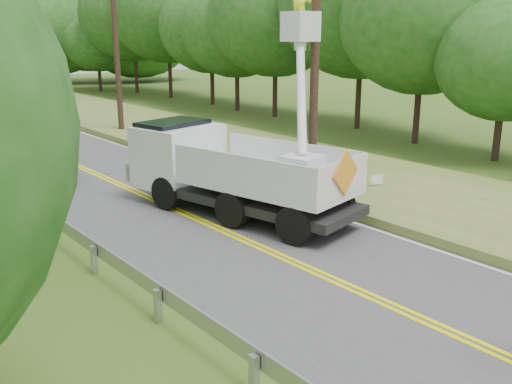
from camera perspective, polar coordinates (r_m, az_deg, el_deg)
ground at (r=11.73m, az=19.35°, el=-13.37°), size 140.00×140.00×0.00m
road at (r=21.81m, az=-13.37°, el=0.68°), size 7.20×96.00×0.03m
utility_poles at (r=26.16m, az=-6.96°, el=15.09°), size 1.60×43.30×10.00m
tall_grass_verge at (r=25.55m, az=1.06°, el=3.61°), size 7.00×96.00×0.30m
treeline_right at (r=40.33m, az=-0.77°, el=16.95°), size 10.25×53.59×11.38m
bucket_truck at (r=18.26m, az=-3.54°, el=3.45°), size 5.43×7.95×7.32m
suv_silver at (r=24.49m, az=-21.30°, el=3.51°), size 3.75×5.92×1.52m
yard_sign at (r=20.43m, az=11.97°, el=1.13°), size 0.46×0.17×0.68m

